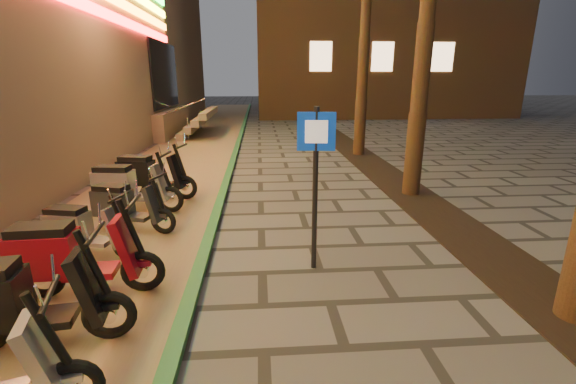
{
  "coord_description": "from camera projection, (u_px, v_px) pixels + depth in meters",
  "views": [
    {
      "loc": [
        -0.0,
        -1.63,
        2.67
      ],
      "look_at": [
        0.37,
        3.33,
        1.2
      ],
      "focal_mm": 24.0,
      "sensor_mm": 36.0,
      "label": 1
    }
  ],
  "objects": [
    {
      "name": "parking_strip",
      "position": [
        174.0,
        170.0,
        11.69
      ],
      "size": [
        3.4,
        60.0,
        0.01
      ],
      "primitive_type": "cube",
      "color": "#8C7251",
      "rests_on": "ground"
    },
    {
      "name": "green_curb",
      "position": [
        231.0,
        167.0,
        11.8
      ],
      "size": [
        0.18,
        60.0,
        0.1
      ],
      "primitive_type": "cube",
      "color": "#296E36",
      "rests_on": "ground"
    },
    {
      "name": "planting_strip",
      "position": [
        450.0,
        223.0,
        7.35
      ],
      "size": [
        1.2,
        40.0,
        0.02
      ],
      "primitive_type": "cube",
      "color": "black",
      "rests_on": "ground"
    },
    {
      "name": "pedestrian_sign",
      "position": [
        316.0,
        168.0,
        5.23
      ],
      "size": [
        0.51,
        0.11,
        2.32
      ],
      "rotation": [
        0.0,
        0.0,
        -0.12
      ],
      "color": "black",
      "rests_on": "ground"
    },
    {
      "name": "scooter_5",
      "position": [
        15.0,
        302.0,
        3.81
      ],
      "size": [
        1.8,
        0.7,
        1.26
      ],
      "rotation": [
        0.0,
        0.0,
        0.12
      ],
      "color": "black",
      "rests_on": "ground"
    },
    {
      "name": "scooter_6",
      "position": [
        69.0,
        256.0,
        4.78
      ],
      "size": [
        1.81,
        0.63,
        1.27
      ],
      "rotation": [
        0.0,
        0.0,
        0.06
      ],
      "color": "black",
      "rests_on": "ground"
    },
    {
      "name": "scooter_7",
      "position": [
        82.0,
        229.0,
        5.89
      ],
      "size": [
        1.48,
        0.69,
        1.04
      ],
      "rotation": [
        0.0,
        0.0,
        -0.22
      ],
      "color": "black",
      "rests_on": "ground"
    },
    {
      "name": "scooter_8",
      "position": [
        125.0,
        206.0,
        6.91
      ],
      "size": [
        1.55,
        0.81,
        1.1
      ],
      "rotation": [
        0.0,
        0.0,
        -0.3
      ],
      "color": "black",
      "rests_on": "ground"
    },
    {
      "name": "scooter_9",
      "position": [
        128.0,
        186.0,
        7.86
      ],
      "size": [
        1.81,
        0.7,
        1.27
      ],
      "rotation": [
        0.0,
        0.0,
        -0.12
      ],
      "color": "black",
      "rests_on": "ground"
    },
    {
      "name": "scooter_10",
      "position": [
        148.0,
        175.0,
        8.8
      ],
      "size": [
        1.82,
        0.81,
        1.28
      ],
      "rotation": [
        0.0,
        0.0,
        -0.2
      ],
      "color": "black",
      "rests_on": "ground"
    }
  ]
}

